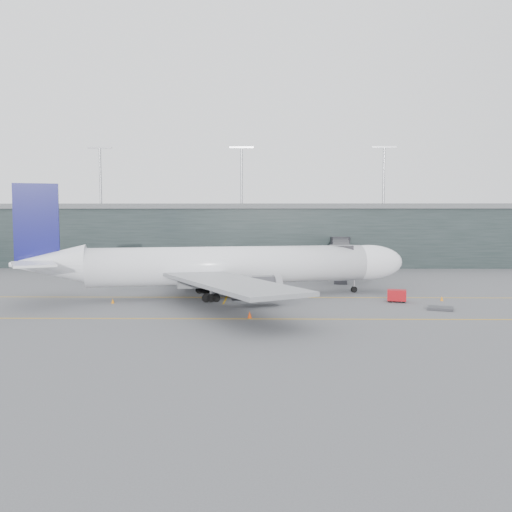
{
  "coord_description": "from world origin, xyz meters",
  "views": [
    {
      "loc": [
        10.32,
        -75.95,
        11.09
      ],
      "look_at": [
        9.31,
        -4.0,
        6.05
      ],
      "focal_mm": 35.0,
      "sensor_mm": 36.0,
      "label": 1
    }
  ],
  "objects": [
    {
      "name": "taxiline_b",
      "position": [
        0.0,
        -20.0,
        0.01
      ],
      "size": [
        160.0,
        0.25,
        0.02
      ],
      "primitive_type": "cube",
      "color": "gold",
      "rests_on": "ground"
    },
    {
      "name": "cone_wing_port",
      "position": [
        8.43,
        11.94,
        0.32
      ],
      "size": [
        0.4,
        0.4,
        0.64
      ],
      "primitive_type": "cone",
      "color": "#D6570B",
      "rests_on": "ground"
    },
    {
      "name": "cone_wing_stbd",
      "position": [
        8.8,
        -19.48,
        0.4
      ],
      "size": [
        0.5,
        0.5,
        0.8
      ],
      "primitive_type": "cone",
      "color": "#DA400C",
      "rests_on": "ground"
    },
    {
      "name": "gse_cart",
      "position": [
        28.69,
        -7.91,
        0.94
      ],
      "size": [
        2.81,
        2.17,
        1.69
      ],
      "rotation": [
        0.0,
        0.0,
        -0.26
      ],
      "color": "#A40B12",
      "rests_on": "ground"
    },
    {
      "name": "uld_a",
      "position": [
        -6.14,
        10.12,
        1.07
      ],
      "size": [
        2.27,
        1.83,
        2.04
      ],
      "rotation": [
        0.0,
        0.0,
        0.02
      ],
      "color": "#3C3B41",
      "rests_on": "ground"
    },
    {
      "name": "uld_c",
      "position": [
        1.24,
        10.91,
        1.03
      ],
      "size": [
        2.17,
        1.74,
        1.97
      ],
      "rotation": [
        0.0,
        0.0,
        0.0
      ],
      "color": "#3C3B41",
      "rests_on": "ground"
    },
    {
      "name": "taxiline_a",
      "position": [
        0.0,
        -4.0,
        0.01
      ],
      "size": [
        160.0,
        0.25,
        0.02
      ],
      "primitive_type": "cube",
      "color": "gold",
      "rests_on": "ground"
    },
    {
      "name": "terminal",
      "position": [
        -0.0,
        58.0,
        7.62
      ],
      "size": [
        240.0,
        36.0,
        29.0
      ],
      "color": "#1D2826",
      "rests_on": "ground"
    },
    {
      "name": "uld_b",
      "position": [
        -2.53,
        11.71,
        1.04
      ],
      "size": [
        2.58,
        2.28,
        1.98
      ],
      "rotation": [
        0.0,
        0.0,
        -0.28
      ],
      "color": "#3C3B41",
      "rests_on": "ground"
    },
    {
      "name": "taxiline_lead_main",
      "position": [
        5.0,
        20.0,
        0.01
      ],
      "size": [
        0.25,
        60.0,
        0.02
      ],
      "primitive_type": "cube",
      "color": "gold",
      "rests_on": "ground"
    },
    {
      "name": "cone_nose",
      "position": [
        35.27,
        -6.74,
        0.34
      ],
      "size": [
        0.42,
        0.42,
        0.67
      ],
      "primitive_type": "cone",
      "color": "orange",
      "rests_on": "ground"
    },
    {
      "name": "main_aircraft",
      "position": [
        5.25,
        -3.42,
        4.53
      ],
      "size": [
        56.96,
        52.58,
        16.13
      ],
      "rotation": [
        0.0,
        0.0,
        0.24
      ],
      "color": "white",
      "rests_on": "ground"
    },
    {
      "name": "jet_bridge",
      "position": [
        25.38,
        26.87,
        5.59
      ],
      "size": [
        10.99,
        48.94,
        7.47
      ],
      "rotation": [
        0.0,
        0.0,
        -0.15
      ],
      "color": "#27262B",
      "rests_on": "ground"
    },
    {
      "name": "baggage_dolly",
      "position": [
        32.59,
        -13.7,
        0.18
      ],
      "size": [
        3.69,
        3.36,
        0.3
      ],
      "primitive_type": "cube",
      "rotation": [
        0.0,
        0.0,
        -0.39
      ],
      "color": "#333338",
      "rests_on": "ground"
    },
    {
      "name": "ground",
      "position": [
        0.0,
        0.0,
        0.0
      ],
      "size": [
        320.0,
        320.0,
        0.0
      ],
      "primitive_type": "plane",
      "color": "#55555A",
      "rests_on": "ground"
    },
    {
      "name": "cone_tail",
      "position": [
        -9.96,
        -9.53,
        0.34
      ],
      "size": [
        0.43,
        0.43,
        0.68
      ],
      "primitive_type": "cone",
      "color": "orange",
      "rests_on": "ground"
    }
  ]
}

